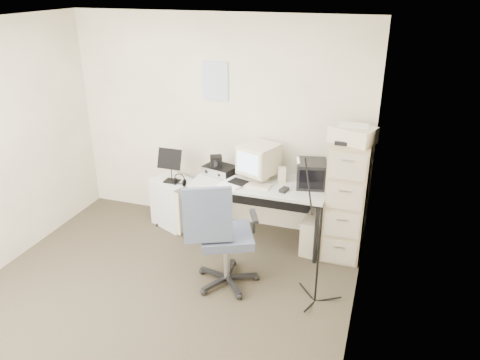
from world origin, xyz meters
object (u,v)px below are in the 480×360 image
(desk, at_px, (260,211))
(office_chair, at_px, (226,234))
(filing_cabinet, at_px, (346,199))
(side_cart, at_px, (174,202))

(desk, height_order, office_chair, office_chair)
(filing_cabinet, relative_size, desk, 0.87)
(filing_cabinet, distance_m, office_chair, 1.41)
(office_chair, bearing_deg, side_cart, 112.00)
(desk, bearing_deg, office_chair, -94.60)
(filing_cabinet, bearing_deg, office_chair, -136.74)
(office_chair, relative_size, side_cart, 1.88)
(side_cart, bearing_deg, desk, 23.53)
(filing_cabinet, relative_size, side_cart, 2.19)
(filing_cabinet, height_order, side_cart, filing_cabinet)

